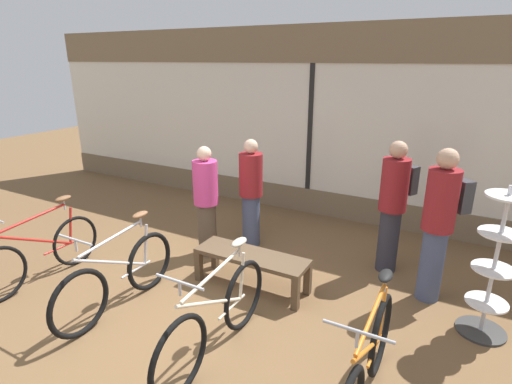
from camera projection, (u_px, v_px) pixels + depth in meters
name	position (u px, v px, depth m)	size (l,w,h in m)	color
ground_plane	(178.00, 322.00, 4.26)	(24.00, 24.00, 0.00)	brown
shop_back_wall	(311.00, 122.00, 6.80)	(12.00, 0.08, 3.20)	#7A664C
bicycle_far_left	(41.00, 253.00, 4.95)	(0.46, 1.70, 1.02)	black
bicycle_left	(119.00, 277.00, 4.38)	(0.46, 1.70, 1.04)	black
bicycle_right	(216.00, 318.00, 3.67)	(0.46, 1.76, 1.04)	black
bicycle_far_right	(367.00, 367.00, 3.09)	(0.46, 1.72, 1.05)	black
accessory_rack	(492.00, 276.00, 3.90)	(0.48, 0.48, 1.58)	#333333
display_bench	(251.00, 260.00, 4.81)	(1.40, 0.44, 0.44)	brown
customer_near_rack	(251.00, 190.00, 5.79)	(0.45, 0.55, 1.61)	#424C6B
customer_by_window	(393.00, 203.00, 5.04)	(0.48, 0.56, 1.73)	#2D2D38
customer_mid_floor	(439.00, 221.00, 4.39)	(0.55, 0.54, 1.79)	#424C6B
customer_near_bench	(206.00, 200.00, 5.50)	(0.38, 0.38, 1.57)	brown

